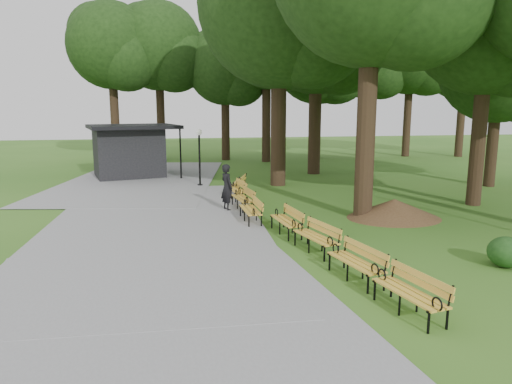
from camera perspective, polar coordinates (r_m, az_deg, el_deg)
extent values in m
plane|color=#32631C|center=(14.21, 3.04, -6.50)|extent=(100.00, 100.00, 0.00)
cube|color=gray|center=(16.75, -12.90, -4.04)|extent=(12.00, 38.00, 0.06)
imported|color=black|center=(18.72, -3.58, 0.56)|extent=(0.66, 0.80, 1.88)
cylinder|color=black|center=(24.62, -6.92, 3.88)|extent=(0.10, 0.10, 2.74)
sphere|color=white|center=(24.50, -7.00, 7.29)|extent=(0.32, 0.32, 0.32)
cone|color=#47301C|center=(18.24, 16.54, -1.95)|extent=(2.97, 2.97, 0.73)
cylinder|color=black|center=(17.56, 13.42, 10.09)|extent=(0.70, 0.70, 8.24)
cylinder|color=black|center=(21.60, 25.71, 7.71)|extent=(0.60, 0.60, 7.00)
sphere|color=black|center=(21.88, 26.60, 18.62)|extent=(6.16, 6.16, 6.16)
cylinder|color=black|center=(24.62, 2.78, 10.47)|extent=(0.80, 0.80, 8.34)
sphere|color=black|center=(25.12, 2.89, 21.85)|extent=(8.24, 8.24, 8.24)
cylinder|color=black|center=(29.18, 7.23, 9.73)|extent=(0.76, 0.76, 7.68)
sphere|color=black|center=(29.49, 7.44, 18.62)|extent=(7.06, 7.06, 7.06)
cylinder|color=black|center=(27.19, 27.06, 6.61)|extent=(0.56, 0.56, 5.74)
sphere|color=black|center=(27.24, 27.66, 13.76)|extent=(5.94, 5.94, 5.94)
ellipsoid|color=#193D14|center=(13.95, 28.18, -8.08)|extent=(0.95, 0.95, 0.81)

